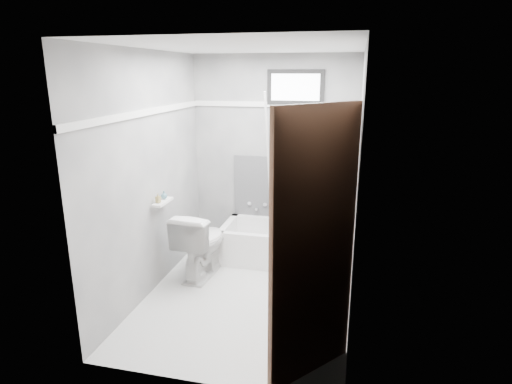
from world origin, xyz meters
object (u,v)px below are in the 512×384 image
(bathtub, at_px, (285,244))
(toilet, at_px, (201,244))
(office_chair, at_px, (314,209))
(soap_bottle_b, at_px, (164,195))
(soap_bottle_a, at_px, (158,198))
(door, at_px, (350,271))

(bathtub, distance_m, toilet, 1.03)
(office_chair, bearing_deg, soap_bottle_b, -124.61)
(toilet, relative_size, soap_bottle_b, 9.11)
(bathtub, distance_m, office_chair, 0.55)
(soap_bottle_a, bearing_deg, soap_bottle_b, 90.00)
(door, relative_size, soap_bottle_a, 21.35)
(office_chair, xyz_separation_m, door, (0.44, -2.25, 0.34))
(office_chair, height_order, door, door)
(door, relative_size, soap_bottle_b, 24.15)
(door, xyz_separation_m, soap_bottle_a, (-1.92, 1.31, -0.03))
(office_chair, bearing_deg, soap_bottle_a, -120.59)
(toilet, xyz_separation_m, door, (1.60, -1.63, 0.63))
(soap_bottle_a, bearing_deg, bathtub, 37.87)
(door, distance_m, soap_bottle_b, 2.41)
(toilet, distance_m, soap_bottle_b, 0.70)
(bathtub, distance_m, soap_bottle_b, 1.58)
(office_chair, relative_size, toilet, 1.42)
(toilet, xyz_separation_m, soap_bottle_b, (-0.32, -0.18, 0.59))
(office_chair, xyz_separation_m, soap_bottle_a, (-1.48, -0.94, 0.31))
(toilet, bearing_deg, bathtub, -140.67)
(office_chair, height_order, toilet, office_chair)
(toilet, bearing_deg, office_chair, -147.20)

